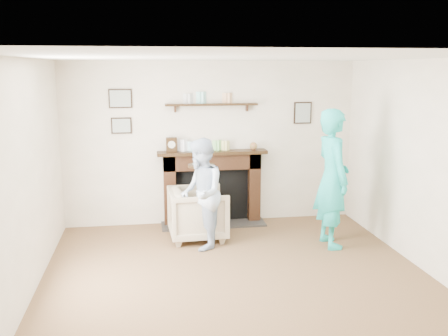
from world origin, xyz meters
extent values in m
plane|color=brown|center=(0.00, 0.00, 0.00)|extent=(5.00, 5.00, 0.00)
cube|color=beige|center=(0.00, 2.50, 1.25)|extent=(4.50, 0.04, 2.50)
cube|color=beige|center=(-2.25, 0.00, 1.25)|extent=(0.04, 5.00, 2.50)
cube|color=beige|center=(2.25, 0.00, 1.25)|extent=(0.04, 5.00, 2.50)
cube|color=white|center=(0.00, 0.00, 2.50)|extent=(4.50, 5.00, 0.04)
cube|color=black|center=(-0.66, 2.40, 0.55)|extent=(0.18, 0.20, 1.10)
cube|color=black|center=(0.66, 2.40, 0.55)|extent=(0.18, 0.20, 1.10)
cube|color=black|center=(0.00, 2.40, 0.98)|extent=(1.50, 0.20, 0.24)
cube|color=black|center=(0.00, 2.47, 0.43)|extent=(1.14, 0.06, 0.86)
cube|color=#2F2C2A|center=(0.00, 2.28, 0.01)|extent=(1.60, 0.44, 0.03)
cube|color=black|center=(0.00, 2.37, 1.12)|extent=(1.68, 0.26, 0.05)
cube|color=black|center=(0.00, 2.42, 1.85)|extent=(1.40, 0.15, 0.03)
cube|color=black|center=(-1.35, 2.48, 1.95)|extent=(0.34, 0.03, 0.28)
cube|color=black|center=(-1.35, 2.48, 1.55)|extent=(0.30, 0.03, 0.24)
cube|color=black|center=(1.45, 2.48, 1.70)|extent=(0.28, 0.03, 0.34)
cube|color=black|center=(-0.62, 2.37, 1.26)|extent=(0.16, 0.09, 0.22)
cylinder|color=beige|center=(-0.62, 2.32, 1.27)|extent=(0.11, 0.01, 0.11)
sphere|color=green|center=(0.64, 2.37, 1.21)|extent=(0.12, 0.12, 0.12)
imported|color=#C2B290|center=(-0.30, 1.72, 0.00)|extent=(0.83, 0.81, 0.73)
imported|color=#A2ADCB|center=(-0.30, 1.35, 0.00)|extent=(0.60, 0.75, 1.49)
imported|color=#1EA5AA|center=(1.46, 1.16, 0.00)|extent=(0.47, 0.70, 1.87)
cylinder|color=black|center=(-0.24, 1.80, 0.01)|extent=(0.31, 0.31, 0.02)
cylinder|color=black|center=(-0.24, 1.80, 0.52)|extent=(0.07, 0.07, 1.00)
cylinder|color=black|center=(-0.24, 1.80, 1.04)|extent=(0.38, 0.38, 0.03)
cylinder|color=silver|center=(-0.24, 1.80, 1.06)|extent=(0.26, 0.26, 0.01)
cylinder|color=white|center=(-0.24, 1.80, 1.10)|extent=(0.20, 0.20, 0.07)
cylinder|color=beige|center=(-0.24, 1.80, 1.16)|extent=(0.01, 0.01, 0.06)
sphere|color=orange|center=(-0.24, 1.80, 1.20)|extent=(0.02, 0.02, 0.02)
camera|label=1|loc=(-1.02, -5.06, 2.40)|focal=40.00mm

